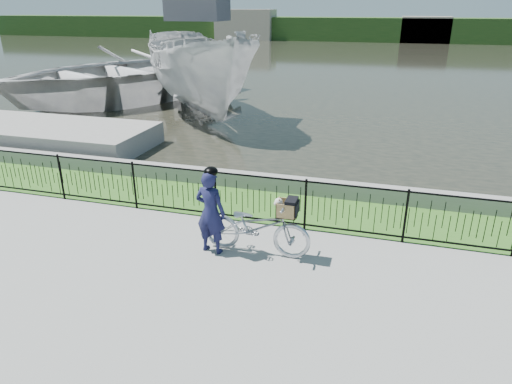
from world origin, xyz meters
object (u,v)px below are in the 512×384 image
(cyclist, at_px, (210,211))
(boat_near, at_px, (200,70))
(dock, at_px, (14,132))
(bicycle_rig, at_px, (257,226))
(boat_far, at_px, (121,74))

(cyclist, distance_m, boat_near, 11.69)
(dock, distance_m, cyclist, 10.83)
(bicycle_rig, bearing_deg, boat_near, 117.54)
(boat_far, bearing_deg, boat_near, -25.26)
(dock, height_order, boat_far, boat_far)
(boat_near, relative_size, boat_far, 0.65)
(cyclist, relative_size, boat_far, 0.11)
(dock, distance_m, boat_near, 7.41)
(cyclist, xyz_separation_m, boat_far, (-9.93, 13.19, 0.43))
(dock, bearing_deg, boat_far, 93.56)
(boat_near, bearing_deg, dock, -131.84)
(cyclist, relative_size, boat_near, 0.18)
(dock, xyz_separation_m, boat_near, (4.83, 5.39, 1.61))
(dock, distance_m, bicycle_rig, 11.49)
(bicycle_rig, relative_size, boat_far, 0.14)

